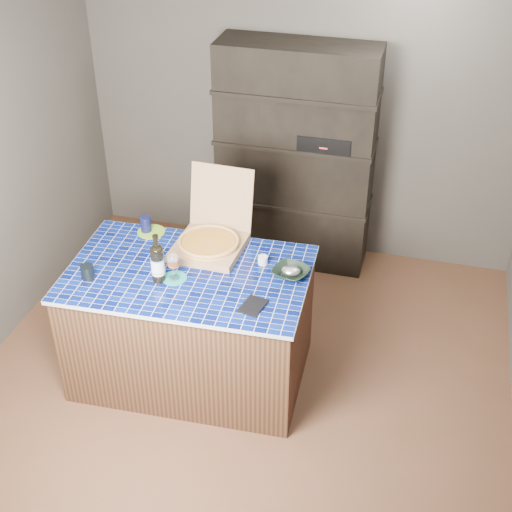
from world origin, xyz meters
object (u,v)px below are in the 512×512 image
(wine_glass, at_px, (173,261))
(bowl, at_px, (291,272))
(mead_bottle, at_px, (158,263))
(kitchen_island, at_px, (191,324))
(dvd_case, at_px, (253,306))
(pizza_box, at_px, (210,240))

(wine_glass, relative_size, bowl, 0.83)
(mead_bottle, bearing_deg, wine_glass, 23.63)
(kitchen_island, xyz_separation_m, dvd_case, (0.48, -0.23, 0.42))
(wine_glass, relative_size, dvd_case, 1.04)
(kitchen_island, bearing_deg, mead_bottle, -140.23)
(pizza_box, height_order, dvd_case, pizza_box)
(mead_bottle, height_order, wine_glass, mead_bottle)
(mead_bottle, bearing_deg, kitchen_island, 42.19)
(wine_glass, bearing_deg, dvd_case, -15.20)
(kitchen_island, bearing_deg, wine_glass, -123.64)
(kitchen_island, xyz_separation_m, wine_glass, (-0.05, -0.09, 0.54))
(pizza_box, bearing_deg, kitchen_island, -97.36)
(wine_glass, xyz_separation_m, dvd_case, (0.54, -0.15, -0.12))
(bowl, bearing_deg, wine_glass, -162.60)
(mead_bottle, height_order, bowl, mead_bottle)
(kitchen_island, height_order, wine_glass, wine_glass)
(kitchen_island, xyz_separation_m, pizza_box, (0.05, 0.29, 0.48))
(dvd_case, height_order, bowl, bowl)
(pizza_box, relative_size, bowl, 2.51)
(mead_bottle, distance_m, bowl, 0.81)
(kitchen_island, distance_m, mead_bottle, 0.57)
(mead_bottle, relative_size, bowl, 1.50)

